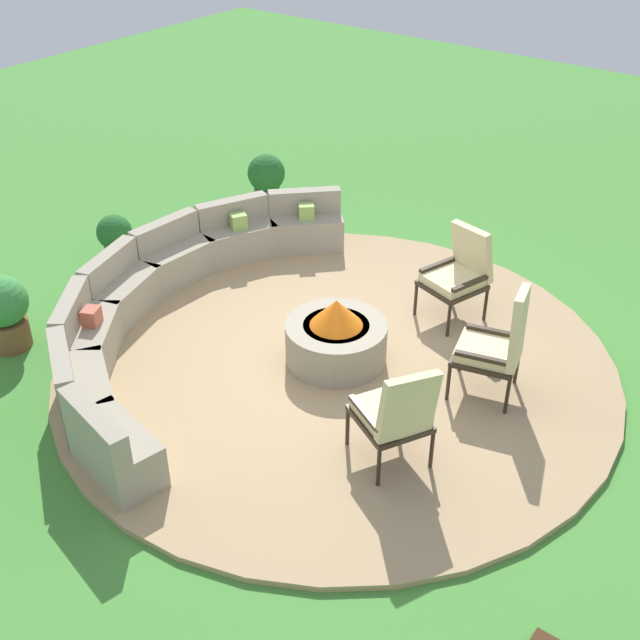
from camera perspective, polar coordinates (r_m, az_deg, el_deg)
The scene contains 10 objects.
ground_plane at distance 8.10m, azimuth 1.13°, elevation -3.14°, with size 24.00×24.00×0.00m, color #478C38.
patio_circle at distance 8.08m, azimuth 1.13°, elevation -2.96°, with size 5.60×5.60×0.06m, color tan.
fire_pit at distance 7.91m, azimuth 1.16°, elevation -1.23°, with size 1.02×1.02×0.69m.
curved_stone_bench at distance 8.61m, azimuth -10.70°, elevation 1.41°, with size 4.91×2.67×0.71m.
lounge_chair_front_left at distance 6.58m, azimuth 5.47°, elevation -6.60°, with size 0.75×0.79×1.04m.
lounge_chair_front_right at distance 7.46m, azimuth 12.65°, elevation -1.66°, with size 0.69×0.72×1.16m.
lounge_chair_back_left at distance 8.60m, azimuth 9.95°, elevation 3.44°, with size 0.75×0.71×1.04m.
potted_plant_0 at distance 8.73m, azimuth -21.72°, elevation 0.68°, with size 0.54×0.54×0.81m.
potted_plant_1 at distance 11.12m, azimuth -3.85°, elevation 10.04°, with size 0.51×0.51×0.79m.
potted_plant_2 at distance 10.13m, azimuth -14.46°, elevation 5.86°, with size 0.44×0.44×0.59m.
Camera 1 is at (-5.31, -3.81, 4.78)m, focal length 44.73 mm.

